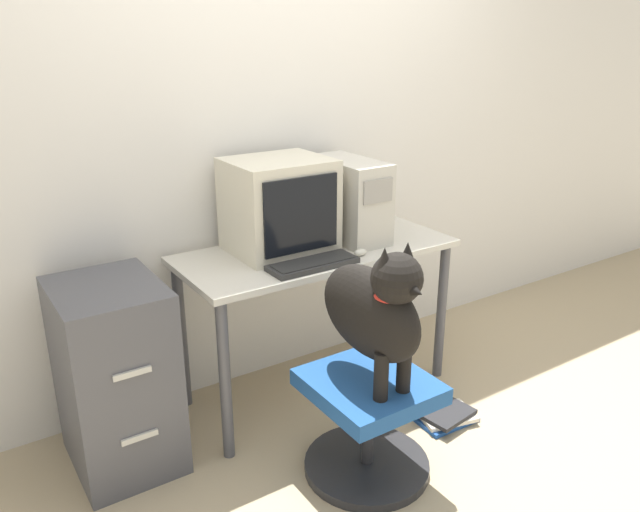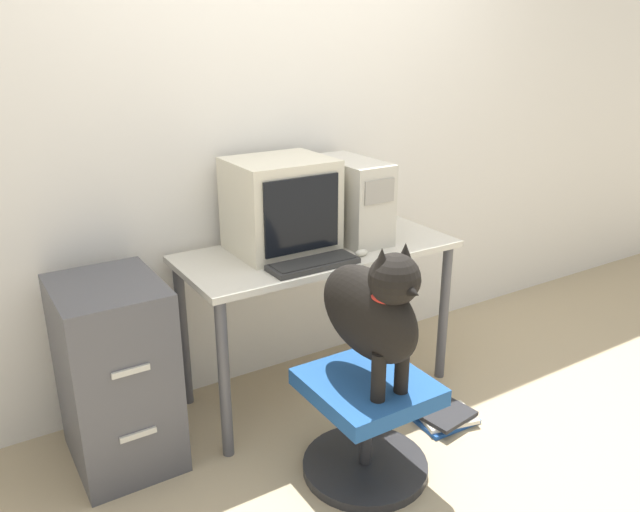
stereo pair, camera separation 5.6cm
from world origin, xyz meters
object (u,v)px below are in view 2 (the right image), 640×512
keyboard (313,264)px  dog (373,309)px  book_stack_floor (446,417)px  office_chair (366,421)px  filing_cabinet (116,374)px  crt_monitor (281,205)px  pc_tower (351,199)px

keyboard → dog: bearing=-92.6°
keyboard → book_stack_floor: size_ratio=1.40×
office_chair → filing_cabinet: size_ratio=0.65×
crt_monitor → keyboard: crt_monitor is taller
filing_cabinet → book_stack_floor: (1.36, -0.57, -0.38)m
crt_monitor → filing_cabinet: crt_monitor is taller
dog → book_stack_floor: bearing=10.0°
crt_monitor → book_stack_floor: 1.27m
dog → book_stack_floor: dog is taller
pc_tower → dog: size_ratio=0.76×
pc_tower → crt_monitor: bearing=175.6°
crt_monitor → pc_tower: 0.38m
crt_monitor → keyboard: 0.35m
crt_monitor → office_chair: (-0.02, -0.73, -0.75)m
office_chair → pc_tower: bearing=60.7°
crt_monitor → book_stack_floor: (0.51, -0.66, -0.96)m
pc_tower → office_chair: 1.09m
pc_tower → filing_cabinet: 1.35m
pc_tower → keyboard: size_ratio=1.12×
pc_tower → office_chair: size_ratio=0.87×
crt_monitor → pc_tower: bearing=-4.4°
dog → filing_cabinet: dog is taller
pc_tower → book_stack_floor: 1.14m
pc_tower → keyboard: (-0.37, -0.25, -0.18)m
keyboard → filing_cabinet: (-0.85, 0.19, -0.38)m
pc_tower → filing_cabinet: bearing=-177.1°
pc_tower → book_stack_floor: bearing=-77.8°
pc_tower → filing_cabinet: (-1.22, -0.06, -0.57)m
keyboard → crt_monitor: bearing=91.3°
keyboard → filing_cabinet: filing_cabinet is taller
pc_tower → dog: pc_tower is taller
pc_tower → book_stack_floor: size_ratio=1.58×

